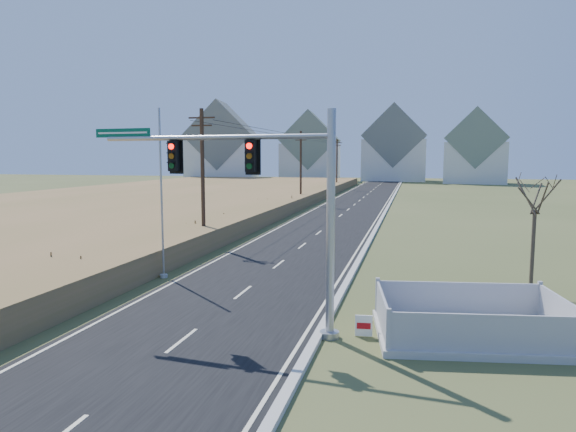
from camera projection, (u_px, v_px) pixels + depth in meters
The scene contains 16 objects.
ground at pixel (207, 323), 18.26m from camera, with size 260.00×260.00×0.00m, color #434B24.
road at pixel (358, 202), 66.48m from camera, with size 8.00×180.00×0.06m, color black.
curb at pixel (390, 202), 65.48m from camera, with size 0.30×180.00×0.18m, color #B2AFA8.
reed_marsh at pixel (152, 200), 62.47m from camera, with size 38.00×110.00×1.30m, color #976C44.
utility_pole_near at pixel (203, 175), 33.73m from camera, with size 1.80×0.26×9.00m.
utility_pole_mid at pixel (301, 167), 62.67m from camera, with size 1.80×0.26×9.00m.
utility_pole_far at pixel (337, 163), 91.60m from camera, with size 1.80×0.26×9.00m.
condo_nw at pixel (222, 149), 122.86m from camera, with size 17.69×13.38×19.05m.
condo_nnw at pixel (310, 152), 125.90m from camera, with size 14.93×11.17×17.03m.
condo_n at pixel (394, 150), 124.93m from camera, with size 15.27×10.20×18.54m.
condo_ne at pixel (476, 152), 113.02m from camera, with size 14.12×10.51×16.52m.
traffic_signal_mast at pixel (275, 199), 16.85m from camera, with size 9.22×1.21×7.37m.
fence_enclosure at pixel (470, 329), 16.72m from camera, with size 6.57×4.98×1.37m.
open_sign at pixel (364, 326), 16.79m from camera, with size 0.57×0.12×0.70m.
flagpole at pixel (162, 211), 24.69m from camera, with size 0.37×0.37×8.17m.
bare_tree at pixel (536, 192), 21.75m from camera, with size 2.05×2.05×5.42m.
Camera 1 is at (7.06, -16.49, 5.87)m, focal length 32.00 mm.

